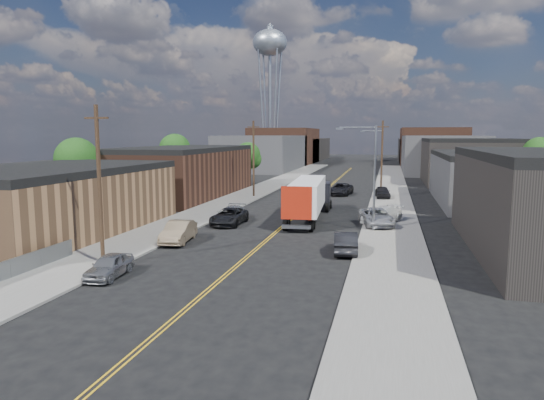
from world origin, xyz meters
The scene contains 34 objects.
ground centered at (0.00, 60.00, 0.00)m, with size 260.00×260.00×0.00m, color black.
centerline centered at (0.00, 45.00, 0.01)m, with size 0.32×120.00×0.01m, color gold.
sidewalk_left centered at (-9.50, 45.00, 0.07)m, with size 5.00×140.00×0.15m, color slate.
sidewalk_right centered at (9.50, 45.00, 0.07)m, with size 5.00×140.00×0.15m, color slate.
warehouse_tan centered at (-18.00, 18.00, 2.80)m, with size 12.00×22.00×5.60m.
warehouse_brown centered at (-18.00, 44.00, 3.30)m, with size 12.00×26.00×6.60m.
industrial_right_b centered at (22.00, 46.00, 3.05)m, with size 14.00×24.00×6.10m.
industrial_right_c centered at (22.00, 72.00, 3.80)m, with size 14.00×22.00×7.60m.
skyline_left_a centered at (-20.00, 95.00, 4.00)m, with size 16.00×30.00×8.00m, color #323134.
skyline_right_a centered at (20.00, 95.00, 4.00)m, with size 16.00×30.00×8.00m, color #323134.
skyline_left_b centered at (-20.00, 120.00, 5.00)m, with size 16.00×26.00×10.00m, color #43261B.
skyline_right_b centered at (20.00, 120.00, 5.00)m, with size 16.00×26.00×10.00m, color #43261B.
skyline_left_c centered at (-20.00, 140.00, 3.50)m, with size 16.00×40.00×7.00m, color black.
skyline_right_c centered at (20.00, 140.00, 3.50)m, with size 16.00×40.00×7.00m, color black.
water_tower centered at (-22.00, 110.00, 30.65)m, with size 9.00×9.00×36.90m.
streetlight_near centered at (7.60, 25.00, 5.33)m, with size 3.39×0.25×9.00m.
streetlight_far centered at (7.60, 60.00, 5.33)m, with size 3.39×0.25×9.00m.
utility_pole_left_near centered at (-8.20, 10.00, 5.14)m, with size 1.60×0.26×10.00m.
utility_pole_left_far centered at (-8.20, 45.00, 5.14)m, with size 1.60×0.26×10.00m.
utility_pole_right centered at (8.20, 48.00, 5.14)m, with size 1.60×0.26×10.00m.
tree_left_near centered at (-23.94, 30.00, 5.18)m, with size 4.85×4.76×7.91m.
tree_left_mid centered at (-23.94, 55.00, 5.48)m, with size 5.10×5.04×8.37m.
tree_left_far centered at (-13.94, 62.00, 4.57)m, with size 4.35×4.20×6.97m.
tree_right_far centered at (30.06, 60.00, 5.18)m, with size 4.85×4.76×7.91m.
semi_truck centered at (1.75, 30.25, 2.25)m, with size 3.38×15.23×3.95m.
car_left_a centered at (-6.40, 7.85, 0.68)m, with size 1.60×3.98×1.36m, color gray.
car_left_b centered at (-6.40, 17.37, 0.81)m, with size 1.71×4.90×1.61m, color #7D6A51.
car_left_c centered at (-5.00, 25.29, 0.75)m, with size 2.48×5.37×1.49m, color black.
car_left_d centered at (-5.18, 26.85, 0.72)m, with size 2.03×4.99×1.45m, color #ACAFB1.
car_right_oncoming centered at (6.37, 16.99, 0.75)m, with size 1.59×4.57×1.50m, color black.
car_right_lot_a centered at (8.20, 27.34, 0.91)m, with size 2.51×5.45×1.51m, color #B4B5B9.
car_right_lot_b centered at (8.64, 28.92, 0.87)m, with size 2.01×4.93×1.43m, color silver.
car_right_lot_c centered at (8.43, 47.17, 0.88)m, with size 1.73×4.31×1.47m, color black.
car_ahead_truck centered at (2.81, 50.06, 0.79)m, with size 2.63×5.70×1.58m, color black.
Camera 1 is at (9.15, -16.39, 8.19)m, focal length 32.00 mm.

